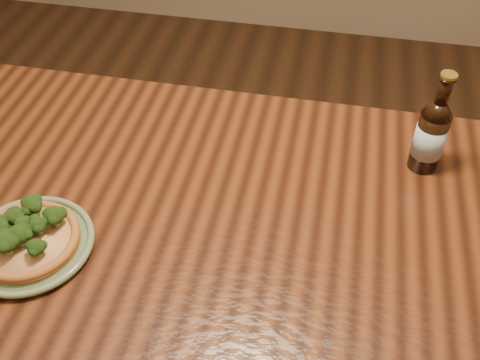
% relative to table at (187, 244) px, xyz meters
% --- Properties ---
extents(table, '(1.60, 0.90, 0.75)m').
position_rel_table_xyz_m(table, '(0.00, 0.00, 0.00)').
color(table, '#4C2410').
rests_on(table, ground).
extents(plate, '(0.25, 0.25, 0.02)m').
position_rel_table_xyz_m(plate, '(-0.27, -0.14, 0.10)').
color(plate, '#62724E').
rests_on(plate, table).
extents(pizza, '(0.20, 0.20, 0.07)m').
position_rel_table_xyz_m(pizza, '(-0.27, -0.14, 0.13)').
color(pizza, '#A45E25').
rests_on(pizza, plate).
extents(beer_bottle, '(0.07, 0.07, 0.24)m').
position_rel_table_xyz_m(beer_bottle, '(0.49, 0.25, 0.18)').
color(beer_bottle, black).
rests_on(beer_bottle, table).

